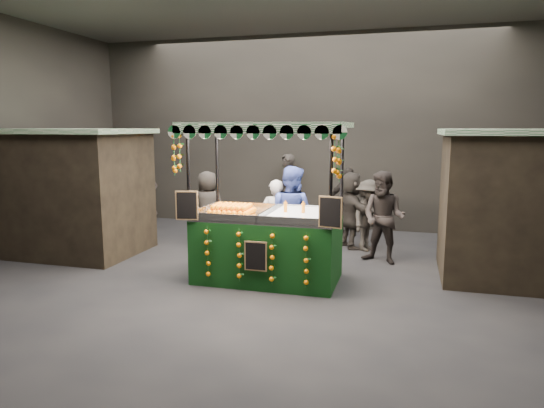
# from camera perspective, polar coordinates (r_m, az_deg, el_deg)

# --- Properties ---
(ground) EXTENTS (12.00, 12.00, 0.00)m
(ground) POSITION_cam_1_polar(r_m,az_deg,el_deg) (8.36, -1.64, -9.33)
(ground) COLOR black
(ground) RESTS_ON ground
(market_hall) EXTENTS (12.10, 10.10, 5.05)m
(market_hall) POSITION_cam_1_polar(r_m,az_deg,el_deg) (7.98, -1.76, 14.42)
(market_hall) COLOR black
(market_hall) RESTS_ON ground
(neighbour_stall_left) EXTENTS (3.00, 2.20, 2.60)m
(neighbour_stall_left) POSITION_cam_1_polar(r_m,az_deg,el_deg) (11.01, -22.46, 1.42)
(neighbour_stall_left) COLOR black
(neighbour_stall_left) RESTS_ON ground
(neighbour_stall_right) EXTENTS (3.00, 2.20, 2.60)m
(neighbour_stall_right) POSITION_cam_1_polar(r_m,az_deg,el_deg) (9.39, 27.96, -0.14)
(neighbour_stall_right) COLOR black
(neighbour_stall_right) RESTS_ON ground
(juice_stall) EXTENTS (2.80, 1.64, 2.71)m
(juice_stall) POSITION_cam_1_polar(r_m,az_deg,el_deg) (8.32, -0.50, -3.42)
(juice_stall) COLOR black
(juice_stall) RESTS_ON ground
(vendor_grey) EXTENTS (0.65, 0.48, 1.64)m
(vendor_grey) POSITION_cam_1_polar(r_m,az_deg,el_deg) (9.44, 0.46, -2.05)
(vendor_grey) COLOR gray
(vendor_grey) RESTS_ON ground
(vendor_blue) EXTENTS (1.11, 0.98, 1.91)m
(vendor_blue) POSITION_cam_1_polar(r_m,az_deg,el_deg) (9.32, 2.26, -1.36)
(vendor_blue) COLOR navy
(vendor_blue) RESTS_ON ground
(shopper_0) EXTENTS (0.84, 0.72, 1.95)m
(shopper_0) POSITION_cam_1_polar(r_m,az_deg,el_deg) (11.63, -14.96, 0.51)
(shopper_0) COLOR #282220
(shopper_0) RESTS_ON ground
(shopper_1) EXTENTS (1.06, 0.94, 1.80)m
(shopper_1) POSITION_cam_1_polar(r_m,az_deg,el_deg) (9.64, 12.97, -1.57)
(shopper_1) COLOR black
(shopper_1) RESTS_ON ground
(shopper_2) EXTENTS (1.03, 0.55, 1.67)m
(shopper_2) POSITION_cam_1_polar(r_m,az_deg,el_deg) (11.98, 8.96, 0.28)
(shopper_2) COLOR black
(shopper_2) RESTS_ON ground
(shopper_3) EXTENTS (0.92, 1.13, 1.53)m
(shopper_3) POSITION_cam_1_polar(r_m,az_deg,el_deg) (10.58, 11.20, -1.31)
(shopper_3) COLOR #282420
(shopper_3) RESTS_ON ground
(shopper_4) EXTENTS (0.96, 0.94, 1.67)m
(shopper_4) POSITION_cam_1_polar(r_m,az_deg,el_deg) (10.99, -7.55, -0.48)
(shopper_4) COLOR #2E2925
(shopper_4) RESTS_ON ground
(shopper_5) EXTENTS (1.24, 1.58, 1.68)m
(shopper_5) POSITION_cam_1_polar(r_m,az_deg,el_deg) (10.77, 9.30, -0.69)
(shopper_5) COLOR #2B2623
(shopper_5) RESTS_ON ground
(shopper_6) EXTENTS (0.72, 0.84, 1.95)m
(shopper_6) POSITION_cam_1_polar(r_m,az_deg,el_deg) (12.66, 1.70, 1.48)
(shopper_6) COLOR #2C2723
(shopper_6) RESTS_ON ground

